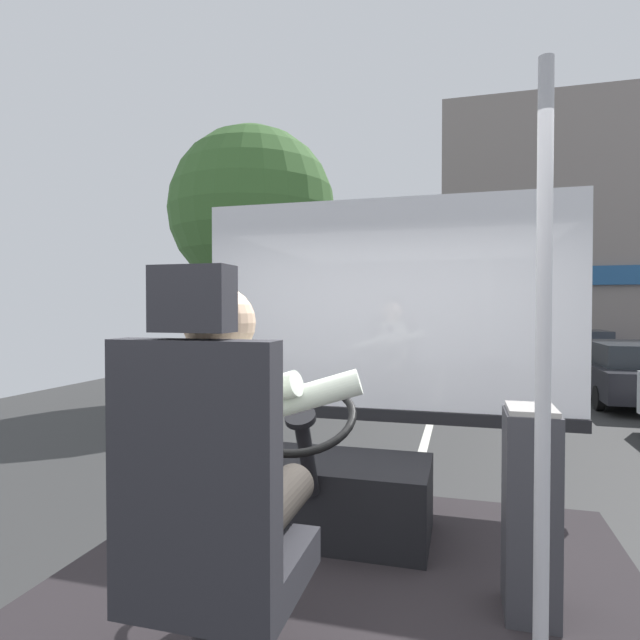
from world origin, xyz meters
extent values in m
cube|color=#303030|center=(0.00, 8.80, -0.03)|extent=(18.00, 44.00, 0.05)
cube|color=silver|center=(0.00, 8.80, 0.00)|extent=(0.12, 39.60, 0.00)
cube|color=#28282D|center=(-0.20, -0.35, 1.13)|extent=(0.48, 0.48, 0.12)
cube|color=#28282D|center=(-0.20, -0.54, 1.52)|extent=(0.48, 0.10, 0.66)
cube|color=#28282D|center=(-0.20, -0.54, 1.96)|extent=(0.22, 0.10, 0.18)
cylinder|color=#332D28|center=(-0.11, -0.19, 1.26)|extent=(0.15, 0.51, 0.15)
cylinder|color=#332D28|center=(-0.29, -0.19, 1.26)|extent=(0.15, 0.51, 0.15)
cylinder|color=silver|center=(-0.20, -0.38, 1.49)|extent=(0.31, 0.31, 0.60)
cube|color=black|center=(-0.20, -0.23, 1.56)|extent=(0.06, 0.01, 0.37)
sphere|color=beige|center=(-0.20, -0.38, 1.89)|extent=(0.22, 0.22, 0.22)
cylinder|color=silver|center=(-0.11, -0.12, 1.60)|extent=(0.58, 0.19, 0.25)
cylinder|color=silver|center=(-0.30, -0.12, 1.60)|extent=(0.58, 0.19, 0.25)
cube|color=black|center=(-0.20, 0.90, 0.91)|extent=(1.10, 0.56, 0.40)
cylinder|color=black|center=(-0.20, 0.52, 1.23)|extent=(0.07, 0.26, 0.44)
torus|color=black|center=(-0.20, 0.42, 1.44)|extent=(0.51, 0.47, 0.26)
cylinder|color=black|center=(-0.20, 0.42, 1.44)|extent=(0.14, 0.14, 0.09)
cylinder|color=#B7B7BC|center=(0.73, -0.18, 1.68)|extent=(0.04, 0.04, 1.94)
cube|color=#333338|center=(0.77, 0.39, 1.12)|extent=(0.20, 0.26, 0.81)
cube|color=#9E9993|center=(0.77, 0.39, 1.53)|extent=(0.18, 0.24, 0.02)
cube|color=white|center=(0.00, 1.62, 1.96)|extent=(2.50, 0.01, 1.40)
cube|color=black|center=(0.00, 1.62, 1.22)|extent=(2.50, 0.08, 0.08)
cylinder|color=#4C3828|center=(-3.77, 8.37, 1.43)|extent=(0.33, 0.33, 2.85)
sphere|color=#3A632D|center=(-3.77, 8.37, 3.98)|extent=(3.48, 3.48, 3.48)
cube|color=gray|center=(6.29, 18.94, 4.49)|extent=(12.94, 5.34, 8.99)
cube|color=black|center=(3.94, 10.30, 0.51)|extent=(1.97, 4.37, 0.56)
cube|color=#282D33|center=(3.94, 10.04, 1.01)|extent=(1.62, 2.40, 0.43)
cylinder|color=black|center=(3.00, 11.66, 0.23)|extent=(0.14, 0.46, 0.46)
cylinder|color=black|center=(3.00, 8.95, 0.23)|extent=(0.14, 0.46, 0.46)
cube|color=navy|center=(3.96, 15.82, 0.52)|extent=(1.84, 3.86, 0.58)
cube|color=#282D33|center=(3.96, 15.59, 1.03)|extent=(1.51, 2.13, 0.44)
cylinder|color=black|center=(4.84, 17.02, 0.24)|extent=(0.14, 0.47, 0.47)
cylinder|color=black|center=(3.09, 17.02, 0.24)|extent=(0.14, 0.47, 0.47)
cylinder|color=black|center=(4.84, 14.62, 0.24)|extent=(0.14, 0.47, 0.47)
cylinder|color=black|center=(3.09, 14.62, 0.24)|extent=(0.14, 0.47, 0.47)
cube|color=#195633|center=(4.41, 21.22, 0.61)|extent=(1.98, 4.29, 0.67)
cube|color=#282D33|center=(4.41, 20.96, 1.19)|extent=(1.62, 2.36, 0.51)
cylinder|color=black|center=(5.35, 22.55, 0.27)|extent=(0.14, 0.54, 0.54)
cylinder|color=black|center=(3.47, 22.55, 0.27)|extent=(0.14, 0.54, 0.54)
cylinder|color=black|center=(5.35, 19.89, 0.27)|extent=(0.14, 0.54, 0.54)
cylinder|color=black|center=(3.47, 19.89, 0.27)|extent=(0.14, 0.54, 0.54)
camera|label=1|loc=(0.50, -1.80, 1.93)|focal=29.02mm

